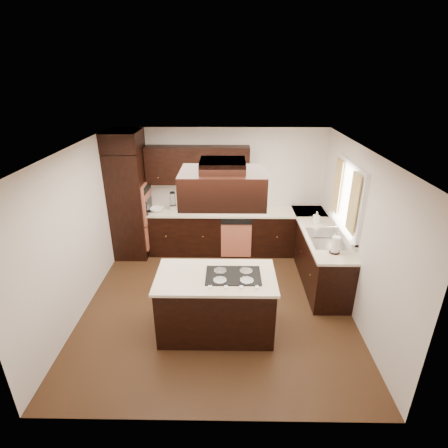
{
  "coord_description": "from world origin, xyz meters",
  "views": [
    {
      "loc": [
        0.18,
        -4.71,
        3.5
      ],
      "look_at": [
        0.1,
        0.6,
        1.15
      ],
      "focal_mm": 28.0,
      "sensor_mm": 36.0,
      "label": 1
    }
  ],
  "objects": [
    {
      "name": "wall_oven_face",
      "position": [
        -1.43,
        1.71,
        1.12
      ],
      "size": [
        0.05,
        0.62,
        0.78
      ],
      "primitive_type": "cube",
      "color": "#CE6B4F",
      "rests_on": "oven_column"
    },
    {
      "name": "blender_pitcher",
      "position": [
        -0.93,
        1.8,
        1.15
      ],
      "size": [
        0.13,
        0.13,
        0.26
      ],
      "primitive_type": "cone",
      "color": "silver",
      "rests_on": "blender_base"
    },
    {
      "name": "curtain_left",
      "position": [
        2.01,
        0.13,
        1.7
      ],
      "size": [
        0.02,
        0.34,
        0.9
      ],
      "primitive_type": "cube",
      "color": "#FEF3B9",
      "rests_on": "wall_right"
    },
    {
      "name": "spice_rack",
      "position": [
        -0.5,
        1.7,
        1.07
      ],
      "size": [
        0.36,
        0.12,
        0.29
      ],
      "primitive_type": "cube",
      "rotation": [
        0.0,
        0.0,
        -0.09
      ],
      "color": "black",
      "rests_on": "countertop_back"
    },
    {
      "name": "oven_column",
      "position": [
        -1.78,
        1.71,
        1.06
      ],
      "size": [
        0.65,
        0.75,
        2.12
      ],
      "primitive_type": "cube",
      "color": "black",
      "rests_on": "floor"
    },
    {
      "name": "window_frame",
      "position": [
        2.07,
        0.55,
        1.65
      ],
      "size": [
        0.06,
        1.32,
        1.12
      ],
      "primitive_type": "cube",
      "color": "white",
      "rests_on": "wall_right"
    },
    {
      "name": "island",
      "position": [
        0.0,
        -0.63,
        0.44
      ],
      "size": [
        1.59,
        0.87,
        0.88
      ],
      "primitive_type": "cube",
      "rotation": [
        0.0,
        0.0,
        0.0
      ],
      "color": "black",
      "rests_on": "floor"
    },
    {
      "name": "mixing_bowl",
      "position": [
        -1.24,
        1.73,
        0.96
      ],
      "size": [
        0.33,
        0.33,
        0.07
      ],
      "primitive_type": "imported",
      "rotation": [
        0.0,
        0.0,
        -0.15
      ],
      "color": "white",
      "rests_on": "countertop_back"
    },
    {
      "name": "island_top",
      "position": [
        0.0,
        -0.63,
        0.9
      ],
      "size": [
        1.65,
        0.93,
        0.04
      ],
      "primitive_type": "cube",
      "rotation": [
        0.0,
        0.0,
        0.0
      ],
      "color": "#F6E8CA",
      "rests_on": "island"
    },
    {
      "name": "ceiling",
      "position": [
        0.0,
        0.0,
        2.51
      ],
      "size": [
        4.2,
        4.2,
        0.02
      ],
      "primitive_type": "cube",
      "color": "white",
      "rests_on": "ground"
    },
    {
      "name": "blender_base",
      "position": [
        -0.93,
        1.8,
        0.97
      ],
      "size": [
        0.15,
        0.15,
        0.1
      ],
      "primitive_type": "cylinder",
      "color": "silver",
      "rests_on": "countertop_back"
    },
    {
      "name": "sink_rim",
      "position": [
        1.8,
        0.55,
        0.92
      ],
      "size": [
        0.52,
        0.84,
        0.01
      ],
      "primitive_type": "cube",
      "color": "silver",
      "rests_on": "countertop_right"
    },
    {
      "name": "range_hood",
      "position": [
        0.1,
        -0.55,
        2.16
      ],
      "size": [
        1.05,
        0.72,
        0.42
      ],
      "primitive_type": "cube",
      "color": "black",
      "rests_on": "ceiling"
    },
    {
      "name": "countertop_back",
      "position": [
        0.03,
        1.79,
        0.9
      ],
      "size": [
        2.93,
        0.63,
        0.04
      ],
      "primitive_type": "cube",
      "color": "#F6E8CA",
      "rests_on": "base_cabinets_back"
    },
    {
      "name": "wall_back",
      "position": [
        0.0,
        2.11,
        1.25
      ],
      "size": [
        4.2,
        0.02,
        2.5
      ],
      "primitive_type": "cube",
      "color": "silver",
      "rests_on": "ground"
    },
    {
      "name": "paper_towel",
      "position": [
        1.81,
        0.05,
        1.06
      ],
      "size": [
        0.16,
        0.16,
        0.27
      ],
      "primitive_type": "cylinder",
      "rotation": [
        0.0,
        0.0,
        0.42
      ],
      "color": "white",
      "rests_on": "countertop_right"
    },
    {
      "name": "window_pane",
      "position": [
        2.1,
        0.55,
        1.65
      ],
      "size": [
        0.0,
        1.2,
        1.0
      ],
      "primitive_type": "cube",
      "color": "white",
      "rests_on": "wall_right"
    },
    {
      "name": "upper_cabinets",
      "position": [
        -0.43,
        1.93,
        1.81
      ],
      "size": [
        2.0,
        0.34,
        0.72
      ],
      "primitive_type": "cube",
      "color": "black",
      "rests_on": "wall_back"
    },
    {
      "name": "wall_left",
      "position": [
        -2.11,
        0.0,
        1.25
      ],
      "size": [
        0.02,
        4.2,
        2.5
      ],
      "primitive_type": "cube",
      "color": "silver",
      "rests_on": "ground"
    },
    {
      "name": "base_cabinets_right",
      "position": [
        1.8,
        0.9,
        0.44
      ],
      "size": [
        0.6,
        2.4,
        0.88
      ],
      "primitive_type": "cube",
      "color": "black",
      "rests_on": "floor"
    },
    {
      "name": "wall_front",
      "position": [
        0.0,
        -2.11,
        1.25
      ],
      "size": [
        4.2,
        0.02,
        2.5
      ],
      "primitive_type": "cube",
      "color": "silver",
      "rests_on": "ground"
    },
    {
      "name": "dishwasher_front",
      "position": [
        0.33,
        1.5,
        0.4
      ],
      "size": [
        0.6,
        0.05,
        0.72
      ],
      "primitive_type": "cube",
      "color": "#CE6B4F",
      "rests_on": "floor"
    },
    {
      "name": "soap_bottle",
      "position": [
        1.79,
        1.21,
        1.03
      ],
      "size": [
        0.11,
        0.12,
        0.22
      ],
      "primitive_type": "imported",
      "rotation": [
        0.0,
        0.0,
        0.19
      ],
      "color": "white",
      "rests_on": "countertop_right"
    },
    {
      "name": "cooktop",
      "position": [
        0.24,
        -0.63,
        0.93
      ],
      "size": [
        0.75,
        0.5,
        0.01
      ],
      "primitive_type": "cube",
      "rotation": [
        0.0,
        0.0,
        0.0
      ],
      "color": "black",
      "rests_on": "island_top"
    },
    {
      "name": "countertop_right",
      "position": [
        1.79,
        0.9,
        0.9
      ],
      "size": [
        0.63,
        2.4,
        0.04
      ],
      "primitive_type": "cube",
      "color": "#F6E8CA",
      "rests_on": "base_cabinets_right"
    },
    {
      "name": "base_cabinets_back",
      "position": [
        0.03,
        1.8,
        0.44
      ],
      "size": [
        2.93,
        0.6,
        0.88
      ],
      "primitive_type": "cube",
      "color": "black",
      "rests_on": "floor"
    },
    {
      "name": "floor",
      "position": [
        0.0,
        0.0,
        -0.01
      ],
      "size": [
        4.2,
        4.2,
        0.02
      ],
      "primitive_type": "cube",
      "color": "#57361D",
      "rests_on": "ground"
    },
    {
      "name": "hood_duct",
      "position": [
        0.1,
        -0.55,
        2.44
      ],
      "size": [
        0.55,
        0.5,
        0.13
      ],
      "primitive_type": "cube",
      "color": "black",
      "rests_on": "ceiling"
    },
    {
      "name": "curtain_right",
      "position": [
        2.01,
        0.97,
        1.7
      ],
      "size": [
        0.02,
        0.34,
        0.9
      ],
      "primitive_type": "cube",
      "color": "#FEF3B9",
      "rests_on": "wall_right"
    },
    {
      "name": "wall_right",
      "position": [
        2.11,
        0.0,
        1.25
      ],
      "size": [
        0.02,
        4.2,
        2.5
      ],
      "primitive_type": "cube",
      "color": "silver",
      "rests_on": "ground"
    }
  ]
}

